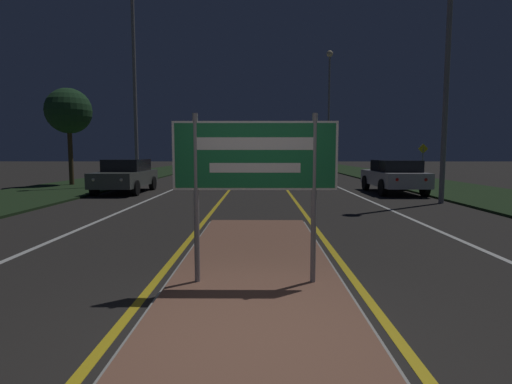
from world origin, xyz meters
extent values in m
plane|color=#282623|center=(0.00, 0.00, 0.00)|extent=(160.00, 160.00, 0.00)
cube|color=#999993|center=(0.00, 1.61, 0.03)|extent=(2.42, 9.81, 0.05)
cube|color=brown|center=(0.00, 1.61, 0.05)|extent=(2.30, 9.69, 0.10)
cube|color=#1E3319|center=(-9.50, 20.00, 0.04)|extent=(5.00, 100.00, 0.08)
cube|color=#1E3319|center=(9.50, 20.00, 0.04)|extent=(5.00, 100.00, 0.08)
cube|color=gold|center=(-1.40, 25.00, 0.00)|extent=(0.12, 70.00, 0.01)
cube|color=gold|center=(1.40, 25.00, 0.00)|extent=(0.12, 70.00, 0.01)
cube|color=silver|center=(-4.20, 25.00, 0.00)|extent=(0.12, 70.00, 0.01)
cube|color=silver|center=(4.20, 25.00, 0.00)|extent=(0.12, 70.00, 0.01)
cube|color=silver|center=(-7.20, 25.00, 0.00)|extent=(0.10, 70.00, 0.01)
cube|color=silver|center=(7.20, 25.00, 0.00)|extent=(0.10, 70.00, 0.01)
cylinder|color=gray|center=(-0.76, 1.61, 1.20)|extent=(0.07, 0.07, 2.20)
cylinder|color=gray|center=(0.76, 1.61, 1.20)|extent=(0.07, 0.07, 2.20)
cube|color=#19703D|center=(0.00, 1.61, 1.76)|extent=(2.12, 0.04, 0.88)
cube|color=white|center=(0.00, 1.58, 1.76)|extent=(2.12, 0.00, 0.88)
cube|color=#19703D|center=(0.00, 1.58, 1.76)|extent=(2.06, 0.01, 0.83)
cube|color=white|center=(0.00, 1.58, 1.92)|extent=(1.49, 0.01, 0.16)
cube|color=white|center=(0.00, 1.58, 1.61)|extent=(1.17, 0.01, 0.12)
cylinder|color=gray|center=(-6.40, 17.45, 5.35)|extent=(0.18, 0.18, 10.71)
cylinder|color=gray|center=(6.56, 10.67, 4.80)|extent=(0.18, 0.18, 9.60)
cylinder|color=gray|center=(6.54, 34.38, 5.36)|extent=(0.18, 0.18, 10.72)
sphere|color=beige|center=(6.54, 34.38, 10.90)|extent=(0.60, 0.60, 0.60)
cube|color=#B7B7BC|center=(6.04, 14.30, 0.67)|extent=(1.82, 4.29, 0.62)
cube|color=black|center=(6.04, 14.05, 1.23)|extent=(1.60, 2.23, 0.50)
sphere|color=red|center=(5.48, 12.18, 0.75)|extent=(0.14, 0.14, 0.14)
sphere|color=red|center=(6.61, 12.18, 0.75)|extent=(0.14, 0.14, 0.14)
cylinder|color=black|center=(5.17, 15.63, 0.36)|extent=(0.22, 0.71, 0.71)
cylinder|color=black|center=(6.91, 15.63, 0.36)|extent=(0.22, 0.71, 0.71)
cylinder|color=black|center=(5.17, 12.97, 0.36)|extent=(0.22, 0.71, 0.71)
cylinder|color=black|center=(6.91, 12.97, 0.36)|extent=(0.22, 0.71, 0.71)
cube|color=black|center=(2.52, 25.62, 0.61)|extent=(1.71, 4.08, 0.56)
cube|color=black|center=(2.52, 25.38, 1.14)|extent=(1.51, 2.12, 0.49)
sphere|color=red|center=(1.99, 23.60, 0.68)|extent=(0.14, 0.14, 0.14)
sphere|color=red|center=(3.05, 23.60, 0.68)|extent=(0.14, 0.14, 0.14)
cylinder|color=black|center=(1.71, 26.89, 0.33)|extent=(0.22, 0.66, 0.66)
cylinder|color=black|center=(3.34, 26.89, 0.33)|extent=(0.22, 0.66, 0.66)
cylinder|color=black|center=(1.71, 24.36, 0.33)|extent=(0.22, 0.66, 0.66)
cylinder|color=black|center=(3.34, 24.36, 0.33)|extent=(0.22, 0.66, 0.66)
cube|color=maroon|center=(5.54, 38.22, 0.59)|extent=(1.81, 4.06, 0.55)
cube|color=black|center=(5.54, 37.98, 1.13)|extent=(1.59, 2.11, 0.51)
sphere|color=red|center=(4.97, 36.21, 0.66)|extent=(0.14, 0.14, 0.14)
sphere|color=red|center=(6.10, 36.21, 0.66)|extent=(0.14, 0.14, 0.14)
cylinder|color=black|center=(4.67, 39.48, 0.32)|extent=(0.22, 0.63, 0.63)
cylinder|color=black|center=(6.40, 39.48, 0.32)|extent=(0.22, 0.63, 0.63)
cylinder|color=black|center=(4.67, 36.96, 0.32)|extent=(0.22, 0.63, 0.63)
cylinder|color=black|center=(6.40, 36.96, 0.32)|extent=(0.22, 0.63, 0.63)
cube|color=maroon|center=(2.70, 48.05, 0.66)|extent=(1.73, 4.43, 0.68)
cube|color=black|center=(2.70, 47.79, 1.24)|extent=(1.52, 2.31, 0.47)
sphere|color=red|center=(2.16, 45.86, 0.75)|extent=(0.14, 0.14, 0.14)
sphere|color=red|center=(3.24, 45.86, 0.75)|extent=(0.14, 0.14, 0.14)
cylinder|color=black|center=(1.88, 49.43, 0.33)|extent=(0.22, 0.65, 0.65)
cylinder|color=black|center=(3.52, 49.43, 0.33)|extent=(0.22, 0.65, 0.65)
cylinder|color=black|center=(1.88, 46.68, 0.33)|extent=(0.22, 0.65, 0.65)
cylinder|color=black|center=(3.52, 46.68, 0.33)|extent=(0.22, 0.65, 0.65)
cube|color=#4C514C|center=(-6.00, 14.40, 0.65)|extent=(1.80, 4.35, 0.64)
cube|color=black|center=(-6.00, 14.66, 1.24)|extent=(1.59, 2.26, 0.53)
sphere|color=white|center=(-6.56, 12.24, 0.73)|extent=(0.14, 0.14, 0.14)
sphere|color=white|center=(-5.44, 12.24, 0.73)|extent=(0.14, 0.14, 0.14)
cylinder|color=black|center=(-6.87, 13.05, 0.33)|extent=(0.22, 0.66, 0.66)
cylinder|color=black|center=(-5.14, 13.05, 0.33)|extent=(0.22, 0.66, 0.66)
cylinder|color=black|center=(-6.87, 15.75, 0.33)|extent=(0.22, 0.66, 0.66)
cylinder|color=black|center=(-5.14, 15.75, 0.33)|extent=(0.22, 0.66, 0.66)
cylinder|color=gray|center=(9.99, 20.87, 1.09)|extent=(0.06, 0.06, 2.02)
cube|color=yellow|center=(9.99, 20.87, 2.04)|extent=(0.60, 0.02, 0.60)
cylinder|color=#4C3823|center=(-10.15, 17.98, 1.78)|extent=(0.24, 0.24, 3.41)
sphere|color=#1E4223|center=(-10.15, 17.98, 4.03)|extent=(2.40, 2.40, 2.40)
camera|label=1|loc=(0.06, -3.54, 1.80)|focal=28.00mm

